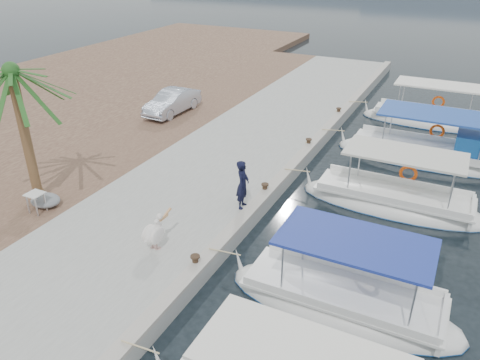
# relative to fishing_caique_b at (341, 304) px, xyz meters

# --- Properties ---
(ground) EXTENTS (400.00, 400.00, 0.00)m
(ground) POSITION_rel_fishing_caique_b_xyz_m (-3.81, 2.79, -0.13)
(ground) COLOR black
(ground) RESTS_ON ground
(concrete_quay) EXTENTS (6.00, 40.00, 0.50)m
(concrete_quay) POSITION_rel_fishing_caique_b_xyz_m (-6.81, 7.79, 0.12)
(concrete_quay) COLOR #999994
(concrete_quay) RESTS_ON ground
(quay_curb) EXTENTS (0.44, 40.00, 0.12)m
(quay_curb) POSITION_rel_fishing_caique_b_xyz_m (-4.03, 7.79, 0.43)
(quay_curb) COLOR #A69F93
(quay_curb) RESTS_ON concrete_quay
(cobblestone_strip) EXTENTS (4.00, 40.00, 0.50)m
(cobblestone_strip) POSITION_rel_fishing_caique_b_xyz_m (-11.81, 7.79, 0.12)
(cobblestone_strip) COLOR brown
(cobblestone_strip) RESTS_ON ground
(land_backing) EXTENTS (16.00, 60.00, 0.48)m
(land_backing) POSITION_rel_fishing_caique_b_xyz_m (-21.81, 7.79, 0.11)
(land_backing) COLOR brown
(land_backing) RESTS_ON ground
(fishing_caique_b) EXTENTS (6.44, 2.25, 2.83)m
(fishing_caique_b) POSITION_rel_fishing_caique_b_xyz_m (0.00, 0.00, 0.00)
(fishing_caique_b) COLOR white
(fishing_caique_b) RESTS_ON ground
(fishing_caique_c) EXTENTS (6.89, 2.18, 2.83)m
(fishing_caique_c) POSITION_rel_fishing_caique_b_xyz_m (0.22, 6.18, -0.00)
(fishing_caique_c) COLOR white
(fishing_caique_c) RESTS_ON ground
(fishing_caique_d) EXTENTS (7.90, 2.63, 2.83)m
(fishing_caique_d) POSITION_rel_fishing_caique_b_xyz_m (0.84, 11.21, 0.06)
(fishing_caique_d) COLOR white
(fishing_caique_d) RESTS_ON ground
(fishing_caique_e) EXTENTS (7.06, 2.13, 2.83)m
(fishing_caique_e) POSITION_rel_fishing_caique_b_xyz_m (0.31, 16.26, -0.00)
(fishing_caique_e) COLOR white
(fishing_caique_e) RESTS_ON ground
(mooring_bollards) EXTENTS (0.28, 20.28, 0.33)m
(mooring_bollards) POSITION_rel_fishing_caique_b_xyz_m (-4.16, 4.29, 0.57)
(mooring_bollards) COLOR black
(mooring_bollards) RESTS_ON concrete_quay
(pelican) EXTENTS (0.46, 1.33, 1.04)m
(pelican) POSITION_rel_fishing_caique_b_xyz_m (-5.70, -0.52, 0.91)
(pelican) COLOR tan
(pelican) RESTS_ON concrete_quay
(fisherman) EXTENTS (0.55, 0.72, 1.78)m
(fisherman) POSITION_rel_fishing_caique_b_xyz_m (-4.41, 2.91, 1.26)
(fisherman) COLOR black
(fisherman) RESTS_ON concrete_quay
(date_palm) EXTENTS (4.60, 4.60, 5.58)m
(date_palm) POSITION_rel_fishing_caique_b_xyz_m (-11.41, 0.20, 5.00)
(date_palm) COLOR brown
(date_palm) RESTS_ON cobblestone_strip
(parked_car) EXTENTS (1.47, 3.86, 1.26)m
(parked_car) POSITION_rel_fishing_caique_b_xyz_m (-12.34, 10.39, 1.00)
(parked_car) COLOR silver
(parked_car) RESTS_ON cobblestone_strip
(tarp_bundle) EXTENTS (1.10, 0.90, 0.40)m
(tarp_bundle) POSITION_rel_fishing_caique_b_xyz_m (-10.72, -0.10, 0.57)
(tarp_bundle) COLOR slate
(tarp_bundle) RESTS_ON cobblestone_strip
(folding_table) EXTENTS (0.55, 0.55, 0.73)m
(folding_table) POSITION_rel_fishing_caique_b_xyz_m (-10.61, -0.56, 0.90)
(folding_table) COLOR silver
(folding_table) RESTS_ON cobblestone_strip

